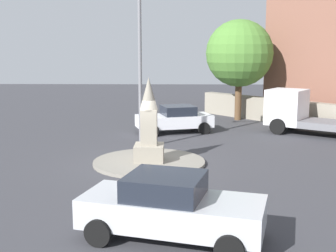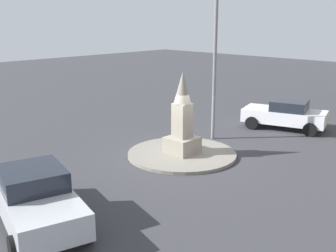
# 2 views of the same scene
# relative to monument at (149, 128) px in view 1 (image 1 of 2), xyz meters

# --- Properties ---
(ground_plane) EXTENTS (80.00, 80.00, 0.00)m
(ground_plane) POSITION_rel_monument_xyz_m (0.00, 0.00, -1.42)
(ground_plane) COLOR #38383D
(traffic_island) EXTENTS (4.37, 4.37, 0.13)m
(traffic_island) POSITION_rel_monument_xyz_m (0.00, 0.00, -1.36)
(traffic_island) COLOR gray
(traffic_island) RESTS_ON ground
(monument) EXTENTS (1.13, 1.13, 3.25)m
(monument) POSITION_rel_monument_xyz_m (0.00, 0.00, 0.00)
(monument) COLOR gray
(monument) RESTS_ON traffic_island
(streetlamp) EXTENTS (3.38, 0.28, 7.27)m
(streetlamp) POSITION_rel_monument_xyz_m (0.56, -2.73, 3.03)
(streetlamp) COLOR slate
(streetlamp) RESTS_ON ground
(car_silver_approaching) EXTENTS (4.55, 2.82, 1.55)m
(car_silver_approaching) POSITION_rel_monument_xyz_m (-0.97, 6.91, -0.64)
(car_silver_approaching) COLOR #B7BABF
(car_silver_approaching) RESTS_ON ground
(car_white_parked_right) EXTENTS (4.28, 2.82, 1.45)m
(car_white_parked_right) POSITION_rel_monument_xyz_m (-0.95, -6.61, -0.68)
(car_white_parked_right) COLOR silver
(car_white_parked_right) RESTS_ON ground
(truck_white_passing) EXTENTS (6.04, 4.94, 2.30)m
(truck_white_passing) POSITION_rel_monument_xyz_m (-7.81, -6.46, -0.35)
(truck_white_passing) COLOR silver
(truck_white_passing) RESTS_ON ground
(stone_boundary_wall) EXTENTS (11.90, 12.91, 1.45)m
(stone_boundary_wall) POSITION_rel_monument_xyz_m (-8.93, -8.17, -0.70)
(stone_boundary_wall) COLOR gray
(stone_boundary_wall) RESTS_ON ground
(tree_near_wall) EXTENTS (4.16, 4.16, 6.26)m
(tree_near_wall) POSITION_rel_monument_xyz_m (-4.90, -11.09, 2.74)
(tree_near_wall) COLOR brown
(tree_near_wall) RESTS_ON ground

